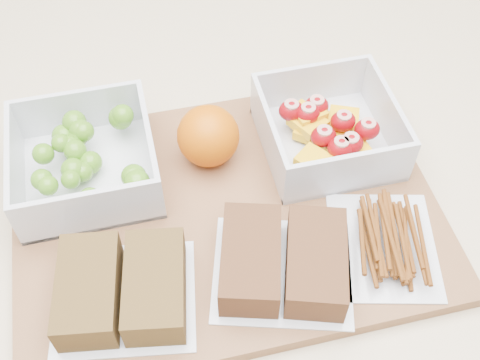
% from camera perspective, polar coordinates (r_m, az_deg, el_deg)
% --- Properties ---
extents(cutting_board, '(0.42, 0.30, 0.02)m').
position_cam_1_polar(cutting_board, '(0.61, -1.26, -3.21)').
color(cutting_board, brown).
rests_on(cutting_board, counter).
extents(grape_container, '(0.14, 0.14, 0.06)m').
position_cam_1_polar(grape_container, '(0.63, -14.31, 1.88)').
color(grape_container, silver).
rests_on(grape_container, cutting_board).
extents(fruit_container, '(0.14, 0.14, 0.06)m').
position_cam_1_polar(fruit_container, '(0.65, 8.30, 4.62)').
color(fruit_container, silver).
rests_on(fruit_container, cutting_board).
extents(orange, '(0.07, 0.07, 0.07)m').
position_cam_1_polar(orange, '(0.62, -3.03, 4.19)').
color(orange, '#D25D04').
rests_on(orange, cutting_board).
extents(sandwich_bag_left, '(0.14, 0.13, 0.04)m').
position_cam_1_polar(sandwich_bag_left, '(0.55, -11.10, -10.08)').
color(sandwich_bag_left, silver).
rests_on(sandwich_bag_left, cutting_board).
extents(sandwich_bag_center, '(0.15, 0.14, 0.04)m').
position_cam_1_polar(sandwich_bag_center, '(0.55, 4.11, -7.71)').
color(sandwich_bag_center, silver).
rests_on(sandwich_bag_center, cutting_board).
extents(pretzel_bag, '(0.13, 0.14, 0.03)m').
position_cam_1_polar(pretzel_bag, '(0.58, 13.61, -5.48)').
color(pretzel_bag, silver).
rests_on(pretzel_bag, cutting_board).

